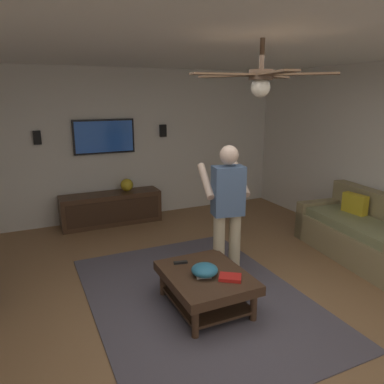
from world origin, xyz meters
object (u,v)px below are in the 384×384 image
remote_white (204,277)px  remote_black (181,262)px  media_console (111,208)px  coffee_table (206,282)px  wall_speaker_right (37,138)px  tv (104,137)px  book (230,277)px  couch (364,235)px  vase_round (127,185)px  remote_grey (230,277)px  person_standing (227,205)px  wall_speaker_left (163,131)px  ceiling_fan (261,78)px  bowl (205,270)px

remote_white → remote_black: 0.41m
media_console → remote_white: 3.16m
coffee_table → wall_speaker_right: wall_speaker_right is taller
tv → book: 3.71m
couch → vase_round: (2.86, 2.55, 0.34)m
media_console → wall_speaker_right: 1.66m
coffee_table → remote_grey: remote_grey is taller
coffee_table → book: bearing=-144.6°
couch → remote_white: couch is taller
media_console → person_standing: size_ratio=1.04×
person_standing → remote_white: size_ratio=10.93×
wall_speaker_right → book: bearing=-156.9°
remote_white → book: (-0.13, -0.23, 0.01)m
coffee_table → couch: bearing=-85.0°
remote_grey → book: bearing=77.8°
couch → coffee_table: couch is taller
remote_white → wall_speaker_left: bearing=93.6°
book → ceiling_fan: ceiling_fan is taller
coffee_table → remote_grey: bearing=-142.3°
remote_white → remote_black: bearing=119.4°
couch → ceiling_fan: 3.16m
remote_black → wall_speaker_left: (3.00, -0.95, 1.14)m
vase_round → tv: bearing=55.0°
remote_grey → ceiling_fan: ceiling_fan is taller
tv → ceiling_fan: bearing=7.7°
wall_speaker_left → remote_grey: bearing=169.8°
book → remote_grey: bearing=-76.2°
coffee_table → remote_black: size_ratio=6.67×
media_console → remote_white: size_ratio=11.33×
coffee_table → tv: bearing=4.9°
remote_black → ceiling_fan: (-0.81, -0.38, 1.91)m
bowl → remote_grey: bearing=-129.1°
coffee_table → ceiling_fan: (-0.50, -0.23, 2.02)m
ceiling_fan → vase_round: bearing=3.4°
wall_speaker_right → remote_grey: bearing=-156.8°
remote_grey → wall_speaker_left: bearing=-91.2°
bowl → remote_grey: (-0.16, -0.20, -0.05)m
tv → remote_white: size_ratio=6.96×
tv → bowl: 3.51m
remote_grey → wall_speaker_right: (3.52, 1.51, 1.12)m
ceiling_fan → bowl: bearing=30.8°
coffee_table → remote_grey: size_ratio=6.67×
person_standing → ceiling_fan: size_ratio=1.42×
remote_white → ceiling_fan: ceiling_fan is taller
tv → wall_speaker_left: bearing=90.7°
remote_black → wall_speaker_right: bearing=125.2°
wall_speaker_left → ceiling_fan: 3.92m
couch → person_standing: person_standing is taller
wall_speaker_left → vase_round: bearing=105.8°
media_console → vase_round: 0.49m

